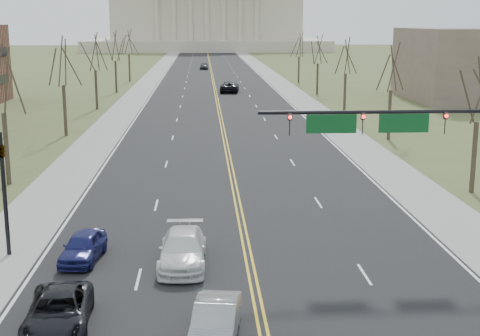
{
  "coord_description": "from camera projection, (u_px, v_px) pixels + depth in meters",
  "views": [
    {
      "loc": [
        -2.12,
        -17.6,
        11.03
      ],
      "look_at": [
        -0.05,
        18.71,
        3.0
      ],
      "focal_mm": 50.0,
      "sensor_mm": 36.0,
      "label": 1
    }
  ],
  "objects": [
    {
      "name": "road",
      "position": [
        213.0,
        80.0,
        126.89
      ],
      "size": [
        20.0,
        380.0,
        0.01
      ],
      "primitive_type": "cube",
      "color": "black",
      "rests_on": "ground"
    },
    {
      "name": "cross_road",
      "position": [
        260.0,
        316.0,
        25.5
      ],
      "size": [
        120.0,
        14.0,
        0.01
      ],
      "primitive_type": "cube",
      "color": "black",
      "rests_on": "ground"
    },
    {
      "name": "sidewalk_left",
      "position": [
        150.0,
        80.0,
        126.22
      ],
      "size": [
        4.0,
        380.0,
        0.03
      ],
      "primitive_type": "cube",
      "color": "gray",
      "rests_on": "ground"
    },
    {
      "name": "sidewalk_right",
      "position": [
        276.0,
        80.0,
        127.55
      ],
      "size": [
        4.0,
        380.0,
        0.03
      ],
      "primitive_type": "cube",
      "color": "gray",
      "rests_on": "ground"
    },
    {
      "name": "center_line",
      "position": [
        213.0,
        80.0,
        126.89
      ],
      "size": [
        0.42,
        380.0,
        0.01
      ],
      "primitive_type": "cube",
      "color": "gold",
      "rests_on": "road"
    },
    {
      "name": "edge_line_left",
      "position": [
        161.0,
        80.0,
        126.34
      ],
      "size": [
        0.15,
        380.0,
        0.01
      ],
      "primitive_type": "cube",
      "color": "silver",
      "rests_on": "road"
    },
    {
      "name": "edge_line_right",
      "position": [
        264.0,
        80.0,
        127.43
      ],
      "size": [
        0.15,
        380.0,
        0.01
      ],
      "primitive_type": "cube",
      "color": "silver",
      "rests_on": "road"
    },
    {
      "name": "capitol",
      "position": [
        206.0,
        12.0,
        260.22
      ],
      "size": [
        90.0,
        60.0,
        50.0
      ],
      "color": "beige",
      "rests_on": "ground"
    },
    {
      "name": "signal_mast",
      "position": [
        402.0,
        133.0,
        31.98
      ],
      "size": [
        12.12,
        0.44,
        7.2
      ],
      "color": "black",
      "rests_on": "ground"
    },
    {
      "name": "signal_left",
      "position": [
        3.0,
        180.0,
        31.37
      ],
      "size": [
        0.32,
        0.36,
        6.0
      ],
      "color": "black",
      "rests_on": "ground"
    },
    {
      "name": "tree_r_0",
      "position": [
        479.0,
        93.0,
        42.5
      ],
      "size": [
        3.74,
        3.74,
        8.5
      ],
      "color": "#382B21",
      "rests_on": "ground"
    },
    {
      "name": "tree_l_0",
      "position": [
        2.0,
        83.0,
        44.59
      ],
      "size": [
        3.96,
        3.96,
        9.0
      ],
      "color": "#382B21",
      "rests_on": "ground"
    },
    {
      "name": "tree_r_1",
      "position": [
        392.0,
        70.0,
        61.99
      ],
      "size": [
        3.74,
        3.74,
        8.5
      ],
      "color": "#382B21",
      "rests_on": "ground"
    },
    {
      "name": "tree_l_1",
      "position": [
        62.0,
        64.0,
        64.09
      ],
      "size": [
        3.96,
        3.96,
        9.0
      ],
      "color": "#382B21",
      "rests_on": "ground"
    },
    {
      "name": "tree_r_2",
      "position": [
        346.0,
        58.0,
        81.49
      ],
      "size": [
        3.74,
        3.74,
        8.5
      ],
      "color": "#382B21",
      "rests_on": "ground"
    },
    {
      "name": "tree_l_2",
      "position": [
        95.0,
        54.0,
        83.59
      ],
      "size": [
        3.96,
        3.96,
        9.0
      ],
      "color": "#382B21",
      "rests_on": "ground"
    },
    {
      "name": "tree_r_3",
      "position": [
        318.0,
        51.0,
        100.99
      ],
      "size": [
        3.74,
        3.74,
        8.5
      ],
      "color": "#382B21",
      "rests_on": "ground"
    },
    {
      "name": "tree_l_3",
      "position": [
        115.0,
        48.0,
        103.08
      ],
      "size": [
        3.96,
        3.96,
        9.0
      ],
      "color": "#382B21",
      "rests_on": "ground"
    },
    {
      "name": "tree_r_4",
      "position": [
        299.0,
        46.0,
        120.49
      ],
      "size": [
        3.74,
        3.74,
        8.5
      ],
      "color": "#382B21",
      "rests_on": "ground"
    },
    {
      "name": "tree_l_4",
      "position": [
        129.0,
        44.0,
        122.58
      ],
      "size": [
        3.96,
        3.96,
        9.0
      ],
      "color": "#382B21",
      "rests_on": "ground"
    },
    {
      "name": "car_sb_inner_lead",
      "position": [
        215.0,
        322.0,
        23.37
      ],
      "size": [
        2.07,
        4.46,
        1.42
      ],
      "primitive_type": "imported",
      "rotation": [
        0.0,
        0.0,
        -0.14
      ],
      "color": "gray",
      "rests_on": "road"
    },
    {
      "name": "car_sb_outer_lead",
      "position": [
        58.0,
        312.0,
        24.26
      ],
      "size": [
        2.63,
        5.05,
        1.36
      ],
      "primitive_type": "imported",
      "rotation": [
        0.0,
        0.0,
        0.08
      ],
      "color": "black",
      "rests_on": "road"
    },
    {
      "name": "car_sb_inner_second",
      "position": [
        183.0,
        249.0,
        30.64
      ],
      "size": [
        2.23,
        5.24,
        1.51
      ],
      "primitive_type": "imported",
      "rotation": [
        0.0,
        0.0,
        -0.02
      ],
      "color": "silver",
      "rests_on": "road"
    },
    {
      "name": "car_sb_outer_second",
      "position": [
        83.0,
        247.0,
        31.28
      ],
      "size": [
        2.02,
        4.11,
        1.35
      ],
      "primitive_type": "imported",
      "rotation": [
        0.0,
        0.0,
        -0.11
      ],
      "color": "navy",
      "rests_on": "road"
    },
    {
      "name": "car_far_nb",
      "position": [
        229.0,
        87.0,
        105.19
      ],
      "size": [
        3.3,
        6.22,
        1.67
      ],
      "primitive_type": "imported",
      "rotation": [
        0.0,
        0.0,
        3.05
      ],
      "color": "black",
      "rests_on": "road"
    },
    {
      "name": "car_far_sb",
      "position": [
        204.0,
        66.0,
        154.94
      ],
      "size": [
        2.06,
        4.79,
        1.61
      ],
      "primitive_type": "imported",
      "rotation": [
        0.0,
        0.0,
        -0.03
      ],
      "color": "#45464B",
      "rests_on": "road"
    }
  ]
}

